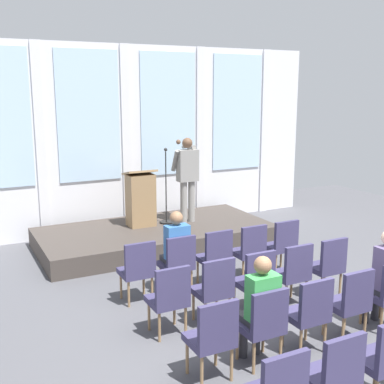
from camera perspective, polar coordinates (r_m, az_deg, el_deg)
ground_plane at (r=6.38m, az=12.47°, el=-17.20°), size 15.39×15.39×0.00m
rear_partition at (r=10.85m, az=-7.01°, el=6.47°), size 9.02×0.14×4.00m
stage_platform at (r=9.93m, az=-4.25°, el=-5.08°), size 4.57×2.18×0.36m
speaker at (r=10.04m, az=-0.57°, el=2.17°), size 0.52×0.69×1.75m
mic_stand at (r=10.09m, az=-3.01°, el=-1.75°), size 0.28×0.28×1.55m
lectern at (r=9.89m, az=-5.98°, el=-0.79°), size 0.60×0.48×1.16m
chair_r0_c0 at (r=7.23m, az=-6.31°, el=-8.73°), size 0.46×0.44×0.94m
chair_r0_c1 at (r=7.47m, az=-1.63°, el=-7.99°), size 0.46×0.44×0.94m
audience_r0_c1 at (r=7.48m, az=-1.92°, el=-6.46°), size 0.36×0.39×1.29m
chair_r0_c2 at (r=7.75m, az=2.71°, el=-7.25°), size 0.46×0.44×0.94m
chair_r0_c3 at (r=8.07m, az=6.72°, el=-6.53°), size 0.46×0.44×0.94m
chair_r0_c4 at (r=8.43m, az=10.40°, el=-5.84°), size 0.46×0.44×0.94m
chair_r1_c0 at (r=6.28m, az=-2.64°, el=-11.96°), size 0.46×0.44×0.94m
chair_r1_c1 at (r=6.55m, az=2.60°, el=-10.93°), size 0.46×0.44×0.94m
chair_r1_c2 at (r=6.86m, az=7.36°, el=-9.91°), size 0.46×0.44×0.94m
chair_r1_c3 at (r=7.23m, az=11.65°, el=-8.93°), size 0.46×0.44×0.94m
chair_r1_c4 at (r=7.63m, az=15.49°, el=-8.00°), size 0.46×0.44×0.94m
chair_r2_c0 at (r=5.38m, az=2.44°, el=-16.23°), size 0.46×0.44×0.94m
chair_r2_c1 at (r=5.69m, az=8.30°, el=-14.70°), size 0.46×0.44×0.94m
audience_r2_c1 at (r=5.68m, az=7.86°, el=-12.74°), size 0.36×0.39×1.29m
chair_r2_c2 at (r=6.06m, az=13.43°, el=-13.22°), size 0.46×0.44×0.94m
chair_r2_c3 at (r=6.47m, az=17.90°, el=-11.83°), size 0.46×0.44×0.94m
audience_r2_c4 at (r=6.89m, az=21.40°, el=-8.79°), size 0.36×0.39×1.33m
chair_r3_c1 at (r=4.95m, az=16.15°, el=-19.47°), size 0.46×0.44×0.94m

